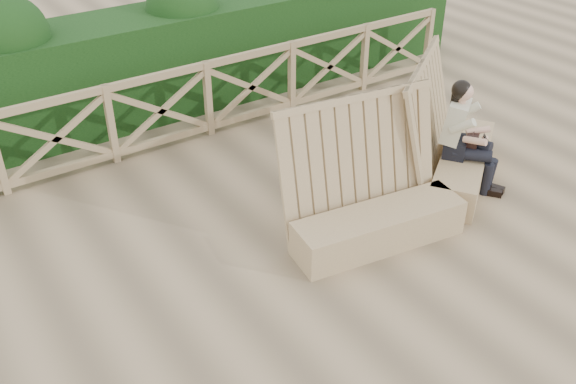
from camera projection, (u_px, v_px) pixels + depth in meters
ground at (312, 283)px, 6.55m from camera, size 60.00×60.00×0.00m
bench at (419, 179)px, 7.52m from camera, size 3.69×1.76×1.55m
woman at (464, 133)px, 7.76m from camera, size 0.70×0.89×1.39m
guardrail at (161, 111)px, 8.69m from camera, size 10.10×0.09×1.10m
hedge at (125, 69)px, 9.42m from camera, size 12.00×1.20×1.50m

